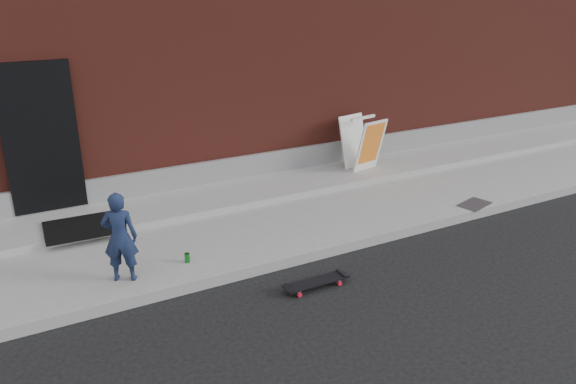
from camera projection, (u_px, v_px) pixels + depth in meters
ground at (291, 267)px, 7.49m from camera, size 80.00×80.00×0.00m
sidewalk at (245, 222)px, 8.70m from camera, size 20.00×3.00×0.15m
apron at (223, 196)px, 9.40m from camera, size 20.00×1.20×0.10m
building at (140, 32)px, 12.36m from camera, size 20.00×8.10×5.00m
child at (120, 237)px, 6.70m from camera, size 0.49×0.42×1.14m
skateboard at (316, 282)px, 6.98m from camera, size 0.83×0.22×0.09m
pizza_sign at (363, 143)px, 10.45m from camera, size 0.71×0.80×0.99m
soda_can at (187, 258)px, 7.29m from camera, size 0.07×0.07×0.13m
doormat at (83, 227)px, 8.06m from camera, size 1.08×0.89×0.03m
utility_plate at (475, 204)px, 9.17m from camera, size 0.62×0.48×0.02m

